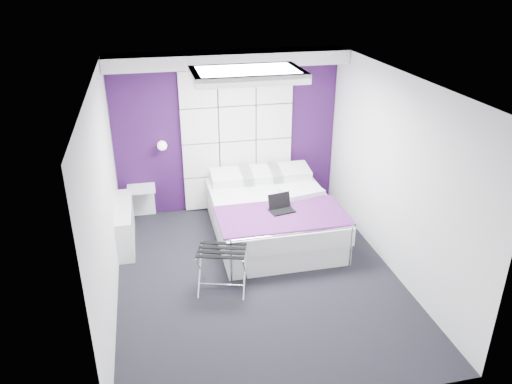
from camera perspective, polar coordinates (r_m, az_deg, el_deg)
floor at (r=6.69m, az=0.21°, el=-9.67°), size 4.40×4.40×0.00m
ceiling at (r=5.64m, az=0.25°, el=12.68°), size 4.40×4.40×0.00m
wall_back at (r=8.06m, az=-3.29°, el=6.82°), size 3.60×0.00×3.60m
wall_left at (r=5.95m, az=-16.94°, el=-1.05°), size 0.00×4.40×4.40m
wall_right at (r=6.65m, az=15.53°, el=1.92°), size 0.00×4.40×4.40m
accent_wall at (r=8.05m, az=-3.27°, el=6.79°), size 3.58×0.02×2.58m
soffit at (r=7.54m, az=-3.18°, el=14.95°), size 3.58×0.50×0.20m
headboard at (r=8.07m, az=-2.14°, el=5.89°), size 1.80×0.08×2.30m
skylight at (r=6.22m, az=-1.02°, el=13.36°), size 1.36×0.86×0.12m
wall_lamp at (r=7.86m, az=-10.69°, el=5.33°), size 0.15×0.15×0.15m
radiator at (r=7.54m, az=-14.71°, el=-3.61°), size 0.22×1.20×0.60m
bed at (r=7.50m, az=1.83°, el=-2.71°), size 1.79×2.16×0.76m
nightstand at (r=8.08m, az=-13.00°, el=0.38°), size 0.44×0.34×0.05m
luggage_rack at (r=6.32m, az=-3.86°, el=-8.83°), size 0.59×0.43×0.58m
laptop at (r=7.01m, az=2.88°, el=-1.64°), size 0.33×0.24×0.24m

